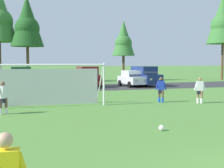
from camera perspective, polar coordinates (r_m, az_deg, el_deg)
name	(u,v)px	position (r m, az deg, el deg)	size (l,w,h in m)	color
ground_plane	(100,102)	(20.45, -2.31, -3.27)	(400.00, 400.00, 0.00)	#518438
parking_lot_strip	(69,88)	(31.87, -7.96, -0.69)	(52.00, 8.40, 0.01)	#333335
soccer_ball	(162,128)	(12.00, 9.10, -7.97)	(0.22, 0.22, 0.22)	white
soccer_goal	(41,84)	(18.96, -12.90, -0.02)	(7.50, 2.28, 2.57)	white
player_striker_near	(161,90)	(20.29, 9.00, -1.04)	(0.69, 0.40, 1.64)	brown
player_defender_far	(200,90)	(20.36, 15.86, -1.12)	(0.68, 0.42, 1.64)	#936B4C
player_winger_left	(3,98)	(16.38, -19.40, -2.41)	(0.55, 0.61, 1.64)	brown
parked_car_slot_center_left	(21,78)	(31.20, -16.45, 1.13)	(2.23, 4.65, 2.16)	#194C2D
parked_car_slot_center	(53,79)	(31.65, -10.77, 0.83)	(2.22, 4.30, 1.72)	tan
parked_car_slot_center_right	(87,76)	(32.50, -4.53, 1.39)	(2.17, 4.62, 2.16)	maroon
parked_car_slot_right	(132,78)	(33.33, 3.77, 1.05)	(2.21, 4.29, 1.72)	silver
parked_car_slot_far_right	(145,76)	(33.98, 6.02, 1.49)	(2.41, 4.74, 2.16)	navy
tree_center_back	(27,23)	(41.02, -15.36, 10.84)	(4.13, 4.13, 11.01)	brown
tree_mid_right	(123,39)	(43.81, 2.13, 8.21)	(3.17, 3.17, 8.46)	brown
tree_right_edge	(223,20)	(49.68, 19.79, 11.04)	(4.83, 4.83, 12.89)	brown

